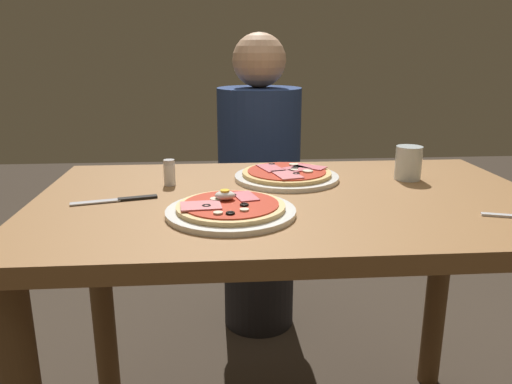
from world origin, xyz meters
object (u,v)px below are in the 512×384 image
(dining_table, at_px, (289,247))
(pizza_foreground, at_px, (230,209))
(salt_shaker, at_px, (169,173))
(water_glass_near, at_px, (408,165))
(knife, at_px, (121,200))
(diner_person, at_px, (259,195))
(pizza_across_left, at_px, (287,175))

(dining_table, xyz_separation_m, pizza_foreground, (-0.15, -0.13, 0.14))
(salt_shaker, bearing_deg, dining_table, -22.56)
(water_glass_near, xyz_separation_m, knife, (-0.74, -0.14, -0.04))
(dining_table, distance_m, pizza_foreground, 0.24)
(knife, bearing_deg, pizza_foreground, -25.60)
(diner_person, bearing_deg, salt_shaker, 65.83)
(pizza_foreground, distance_m, diner_person, 0.93)
(pizza_foreground, relative_size, water_glass_near, 3.07)
(pizza_across_left, relative_size, salt_shaker, 4.19)
(pizza_foreground, bearing_deg, dining_table, 41.50)
(dining_table, relative_size, knife, 6.26)
(pizza_foreground, distance_m, knife, 0.28)
(water_glass_near, relative_size, knife, 0.47)
(water_glass_near, bearing_deg, dining_table, -158.29)
(pizza_foreground, bearing_deg, diner_person, 81.30)
(salt_shaker, bearing_deg, pizza_foreground, -59.51)
(pizza_across_left, bearing_deg, diner_person, 92.28)
(dining_table, relative_size, salt_shaker, 18.08)
(dining_table, height_order, pizza_foreground, pizza_foreground)
(salt_shaker, relative_size, diner_person, 0.06)
(pizza_foreground, height_order, salt_shaker, salt_shaker)
(water_glass_near, bearing_deg, pizza_foreground, -151.38)
(diner_person, bearing_deg, dining_table, 90.84)
(water_glass_near, bearing_deg, pizza_across_left, 175.96)
(pizza_foreground, xyz_separation_m, pizza_across_left, (0.16, 0.29, -0.00))
(dining_table, bearing_deg, salt_shaker, 157.44)
(pizza_foreground, xyz_separation_m, salt_shaker, (-0.15, 0.25, 0.02))
(pizza_across_left, xyz_separation_m, water_glass_near, (0.33, -0.02, 0.03))
(water_glass_near, height_order, knife, water_glass_near)
(dining_table, relative_size, pizza_foreground, 4.37)
(water_glass_near, bearing_deg, salt_shaker, -178.97)
(salt_shaker, xyz_separation_m, diner_person, (0.29, 0.64, -0.25))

